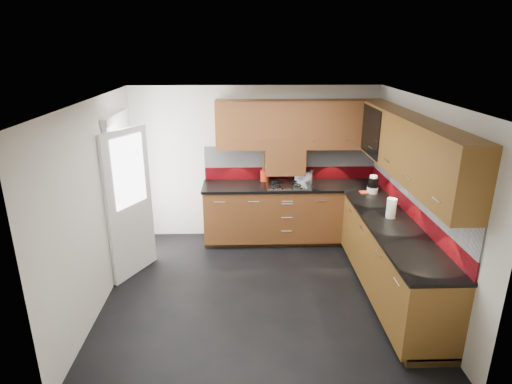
{
  "coord_description": "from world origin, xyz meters",
  "views": [
    {
      "loc": [
        -0.2,
        -4.71,
        2.97
      ],
      "look_at": [
        -0.03,
        0.65,
        1.12
      ],
      "focal_mm": 30.0,
      "sensor_mm": 36.0,
      "label": 1
    }
  ],
  "objects_px": {
    "food_processor": "(373,185)",
    "utensil_pot": "(265,174)",
    "toaster": "(304,177)",
    "gas_hob": "(286,184)"
  },
  "relations": [
    {
      "from": "utensil_pot",
      "to": "food_processor",
      "type": "bearing_deg",
      "value": -22.35
    },
    {
      "from": "toaster",
      "to": "food_processor",
      "type": "bearing_deg",
      "value": -29.79
    },
    {
      "from": "utensil_pot",
      "to": "toaster",
      "type": "xyz_separation_m",
      "value": [
        0.61,
        -0.1,
        -0.01
      ]
    },
    {
      "from": "gas_hob",
      "to": "toaster",
      "type": "relative_size",
      "value": 1.97
    },
    {
      "from": "food_processor",
      "to": "utensil_pot",
      "type": "bearing_deg",
      "value": 157.65
    },
    {
      "from": "gas_hob",
      "to": "toaster",
      "type": "distance_m",
      "value": 0.33
    },
    {
      "from": "utensil_pot",
      "to": "food_processor",
      "type": "xyz_separation_m",
      "value": [
        1.53,
        -0.63,
        0.02
      ]
    },
    {
      "from": "utensil_pot",
      "to": "toaster",
      "type": "distance_m",
      "value": 0.61
    },
    {
      "from": "utensil_pot",
      "to": "gas_hob",
      "type": "bearing_deg",
      "value": -36.88
    },
    {
      "from": "gas_hob",
      "to": "toaster",
      "type": "bearing_deg",
      "value": 24.29
    }
  ]
}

